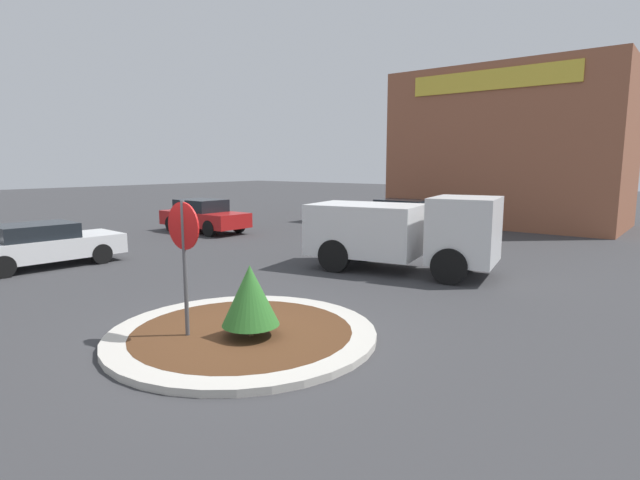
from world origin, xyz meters
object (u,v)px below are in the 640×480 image
stop_sign (184,244)px  parked_sedan_red (204,216)px  utility_truck (401,231)px  parked_sedan_silver (406,215)px  parked_sedan_white (42,245)px

stop_sign → parked_sedan_red: stop_sign is taller
utility_truck → parked_sedan_red: size_ratio=1.28×
stop_sign → parked_sedan_silver: (-3.93, 14.95, -0.96)m
stop_sign → parked_sedan_silver: 15.49m
utility_truck → parked_sedan_silver: (-3.99, 7.67, -0.43)m
utility_truck → parked_sedan_white: 10.53m
parked_sedan_red → parked_sedan_silver: size_ratio=0.91×
parked_sedan_silver → parked_sedan_white: parked_sedan_silver is taller
parked_sedan_silver → parked_sedan_white: size_ratio=1.07×
stop_sign → parked_sedan_red: (-10.92, 9.15, -0.96)m
utility_truck → parked_sedan_red: (-10.98, 1.86, -0.42)m
stop_sign → parked_sedan_white: 8.75m
stop_sign → parked_sedan_red: 14.28m
stop_sign → utility_truck: (0.06, 7.28, -0.54)m
utility_truck → stop_sign: bearing=-101.5°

